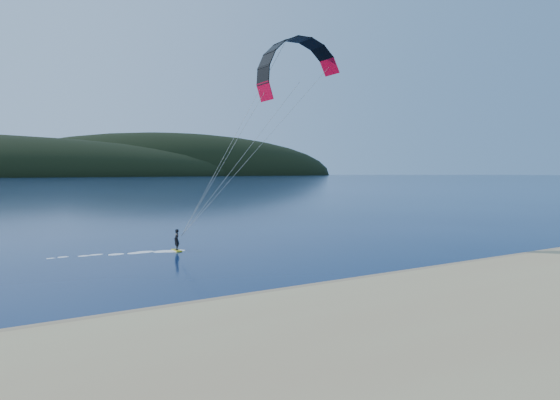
# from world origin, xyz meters

# --- Properties ---
(ground) EXTENTS (1800.00, 1800.00, 0.00)m
(ground) POSITION_xyz_m (0.00, 0.00, 0.00)
(ground) COLOR #071639
(ground) RESTS_ON ground
(wet_sand) EXTENTS (220.00, 2.50, 0.10)m
(wet_sand) POSITION_xyz_m (0.00, 4.50, 0.05)
(wet_sand) COLOR #947C56
(wet_sand) RESTS_ON ground
(kitesurfer_near) EXTENTS (25.84, 6.26, 19.14)m
(kitesurfer_near) POSITION_xyz_m (8.30, 19.30, 14.66)
(kitesurfer_near) COLOR gold
(kitesurfer_near) RESTS_ON ground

